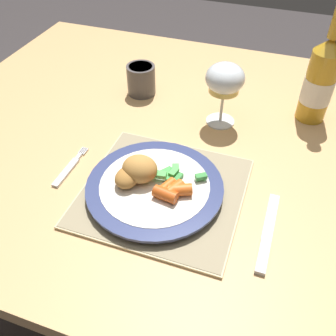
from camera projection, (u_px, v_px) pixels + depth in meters
The scene contains 12 objects.
ground_plane at pixel (173, 295), 1.37m from camera, with size 6.00×6.00×0.00m, color #383333.
dining_table at pixel (176, 163), 0.92m from camera, with size 1.21×0.98×0.74m.
placemat at pixel (163, 192), 0.72m from camera, with size 0.30×0.29×0.01m.
dinner_plate at pixel (155, 188), 0.71m from camera, with size 0.26×0.26×0.02m.
breaded_croquettes at pixel (136, 171), 0.70m from camera, with size 0.08×0.08×0.05m.
green_beans_pile at pixel (173, 174), 0.72m from camera, with size 0.10×0.06×0.02m.
glazed_carrots at pixel (171, 191), 0.68m from camera, with size 0.07×0.06×0.02m.
fork at pixel (69, 169), 0.77m from camera, with size 0.02×0.13×0.01m.
table_knife at pixel (267, 238), 0.64m from camera, with size 0.02×0.18×0.01m.
wine_glass at pixel (225, 81), 0.82m from camera, with size 0.09×0.09×0.15m.
bottle at pixel (320, 80), 0.84m from camera, with size 0.07×0.07×0.28m.
drinking_cup at pixel (141, 79), 0.97m from camera, with size 0.07×0.07×0.08m.
Camera 1 is at (0.21, -0.65, 1.27)m, focal length 40.00 mm.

